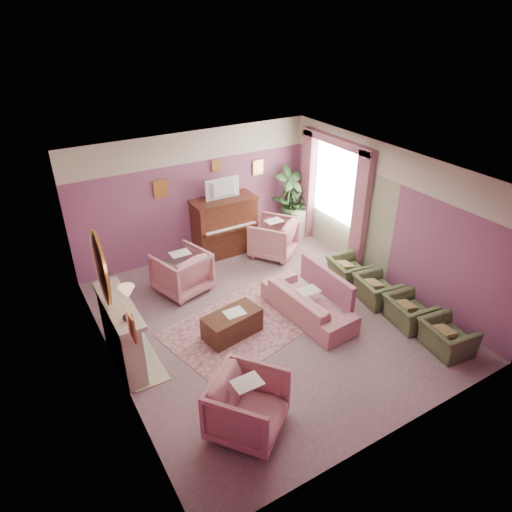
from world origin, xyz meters
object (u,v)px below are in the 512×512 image
television (224,188)px  olive_chair_a (447,333)px  sofa (308,298)px  floral_armchair_right (274,236)px  piano (224,227)px  floral_armchair_left (182,270)px  olive_chair_c (377,286)px  olive_chair_b (409,308)px  side_table (295,222)px  coffee_table (232,324)px  olive_chair_d (348,267)px  floral_armchair_front (248,403)px

television → olive_chair_a: (1.58, -4.85, -1.26)m
sofa → floral_armchair_right: 2.39m
piano → floral_armchair_left: size_ratio=1.46×
sofa → olive_chair_c: bearing=-12.0°
floral_armchair_left → olive_chair_b: (3.05, -3.08, -0.14)m
olive_chair_c → side_table: size_ratio=1.14×
floral_armchair_left → olive_chair_b: bearing=-45.2°
piano → olive_chair_a: bearing=-72.1°
olive_chair_b → olive_chair_c: size_ratio=1.00×
olive_chair_a → olive_chair_c: 1.64m
coffee_table → olive_chair_d: bearing=6.1°
sofa → olive_chair_b: (1.41, -1.12, -0.05)m
piano → olive_chair_d: bearing=-57.0°
olive_chair_d → side_table: (0.31, 2.33, 0.01)m
television → floral_armchair_front: (-2.05, -4.57, -1.12)m
floral_armchair_right → olive_chair_c: (0.70, -2.58, -0.14)m
sofa → olive_chair_d: sofa is taller
coffee_table → sofa: (1.46, -0.22, 0.17)m
floral_armchair_front → television: bearing=65.9°
piano → olive_chair_c: 3.64m
olive_chair_a → olive_chair_d: same height
sofa → side_table: 3.32m
piano → television: bearing=-90.0°
piano → sofa: piano is taller
television → olive_chair_b: size_ratio=1.01×
olive_chair_d → piano: bearing=123.0°
floral_armchair_front → olive_chair_a: (3.63, -0.27, -0.14)m
olive_chair_c → television: bearing=116.2°
floral_armchair_front → side_table: size_ratio=1.37×
television → olive_chair_c: bearing=-63.8°
floral_armchair_right → olive_chair_a: size_ratio=1.21×
coffee_table → olive_chair_a: size_ratio=1.26×
olive_chair_c → olive_chair_d: bearing=90.0°
coffee_table → floral_armchair_left: (-0.19, 1.74, 0.25)m
piano → floral_armchair_front: (-2.05, -4.62, -0.17)m
floral_armchair_left → olive_chair_a: (3.05, -3.90, -0.14)m
olive_chair_d → olive_chair_a: bearing=-90.0°
olive_chair_a → side_table: bearing=86.3°
floral_armchair_left → floral_armchair_right: same height
olive_chair_a → olive_chair_c: (0.00, 1.64, 0.00)m
olive_chair_c → olive_chair_d: 0.82m
coffee_table → olive_chair_b: size_ratio=1.26×
olive_chair_a → coffee_table: bearing=143.0°
olive_chair_d → television: bearing=123.5°
piano → television: size_ratio=1.75×
television → floral_armchair_front: television is taller
olive_chair_b → olive_chair_d: same height
olive_chair_b → floral_armchair_left: bearing=134.8°
floral_armchair_front → olive_chair_c: 3.88m
television → olive_chair_d: bearing=-56.5°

